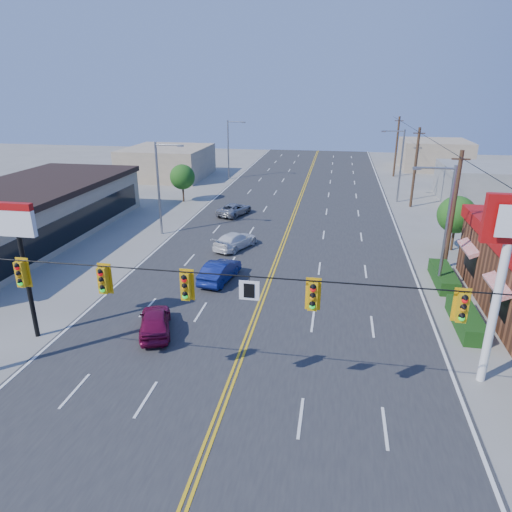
% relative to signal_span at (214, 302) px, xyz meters
% --- Properties ---
extents(ground, '(160.00, 160.00, 0.00)m').
position_rel_signal_span_xyz_m(ground, '(0.12, 0.00, -4.89)').
color(ground, gray).
rests_on(ground, ground).
extents(road, '(20.00, 120.00, 0.06)m').
position_rel_signal_span_xyz_m(road, '(0.12, 20.00, -4.86)').
color(road, '#2D2D30').
rests_on(road, ground).
extents(signal_span, '(24.32, 0.34, 9.00)m').
position_rel_signal_span_xyz_m(signal_span, '(0.00, 0.00, 0.00)').
color(signal_span, '#47301E').
rests_on(signal_span, ground).
extents(kfc_pylon, '(2.20, 0.36, 8.50)m').
position_rel_signal_span_xyz_m(kfc_pylon, '(11.12, 4.00, 1.16)').
color(kfc_pylon, white).
rests_on(kfc_pylon, ground).
extents(strip_mall, '(10.40, 26.40, 4.40)m').
position_rel_signal_span_xyz_m(strip_mall, '(-21.88, 18.00, -2.63)').
color(strip_mall, tan).
rests_on(strip_mall, ground).
extents(pizza_hut_sign, '(1.90, 0.30, 6.85)m').
position_rel_signal_span_xyz_m(pizza_hut_sign, '(-10.88, 4.00, 0.30)').
color(pizza_hut_sign, black).
rests_on(pizza_hut_sign, ground).
extents(streetlight_se, '(2.55, 0.25, 8.00)m').
position_rel_signal_span_xyz_m(streetlight_se, '(10.91, 14.00, -0.37)').
color(streetlight_se, gray).
rests_on(streetlight_se, ground).
extents(streetlight_ne, '(2.55, 0.25, 8.00)m').
position_rel_signal_span_xyz_m(streetlight_ne, '(10.91, 38.00, -0.37)').
color(streetlight_ne, gray).
rests_on(streetlight_ne, ground).
extents(streetlight_sw, '(2.55, 0.25, 8.00)m').
position_rel_signal_span_xyz_m(streetlight_sw, '(-10.67, 22.00, -0.37)').
color(streetlight_sw, gray).
rests_on(streetlight_sw, ground).
extents(streetlight_nw, '(2.55, 0.25, 8.00)m').
position_rel_signal_span_xyz_m(streetlight_nw, '(-10.67, 48.00, -0.37)').
color(streetlight_nw, gray).
rests_on(streetlight_nw, ground).
extents(utility_pole_near, '(0.28, 0.28, 8.40)m').
position_rel_signal_span_xyz_m(utility_pole_near, '(12.32, 18.00, -0.69)').
color(utility_pole_near, '#47301E').
rests_on(utility_pole_near, ground).
extents(utility_pole_mid, '(0.28, 0.28, 8.40)m').
position_rel_signal_span_xyz_m(utility_pole_mid, '(12.32, 36.00, -0.69)').
color(utility_pole_mid, '#47301E').
rests_on(utility_pole_mid, ground).
extents(utility_pole_far, '(0.28, 0.28, 8.40)m').
position_rel_signal_span_xyz_m(utility_pole_far, '(12.32, 54.00, -0.69)').
color(utility_pole_far, '#47301E').
rests_on(utility_pole_far, ground).
extents(tree_kfc_rear, '(2.94, 2.94, 4.41)m').
position_rel_signal_span_xyz_m(tree_kfc_rear, '(13.62, 22.00, -1.95)').
color(tree_kfc_rear, '#47301E').
rests_on(tree_kfc_rear, ground).
extents(tree_west, '(2.80, 2.80, 4.20)m').
position_rel_signal_span_xyz_m(tree_west, '(-12.88, 34.00, -2.09)').
color(tree_west, '#47301E').
rests_on(tree_west, ground).
extents(bld_east_mid, '(12.00, 10.00, 4.00)m').
position_rel_signal_span_xyz_m(bld_east_mid, '(22.12, 40.00, -2.89)').
color(bld_east_mid, gray).
rests_on(bld_east_mid, ground).
extents(bld_west_far, '(11.00, 12.00, 4.20)m').
position_rel_signal_span_xyz_m(bld_west_far, '(-19.88, 48.00, -2.79)').
color(bld_west_far, tan).
rests_on(bld_west_far, ground).
extents(bld_east_far, '(10.00, 10.00, 4.40)m').
position_rel_signal_span_xyz_m(bld_east_far, '(19.12, 62.00, -2.69)').
color(bld_east_far, tan).
rests_on(bld_east_far, ground).
extents(car_magenta, '(2.82, 4.24, 1.34)m').
position_rel_signal_span_xyz_m(car_magenta, '(-4.81, 5.33, -4.22)').
color(car_magenta, maroon).
rests_on(car_magenta, ground).
extents(car_blue, '(2.17, 4.43, 1.40)m').
position_rel_signal_span_xyz_m(car_blue, '(-3.15, 12.65, -4.19)').
color(car_blue, navy).
rests_on(car_blue, ground).
extents(car_white, '(3.42, 4.81, 1.29)m').
position_rel_signal_span_xyz_m(car_white, '(-3.55, 19.25, -4.24)').
color(car_white, white).
rests_on(car_white, ground).
extents(car_silver, '(3.38, 4.82, 1.22)m').
position_rel_signal_span_xyz_m(car_silver, '(-5.83, 29.06, -4.27)').
color(car_silver, '#9B9CA0').
rests_on(car_silver, ground).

